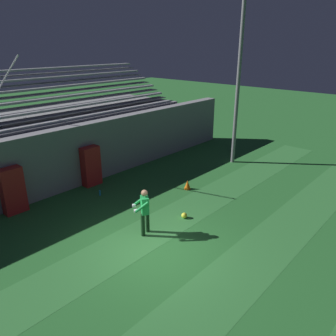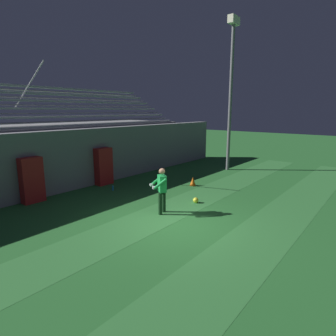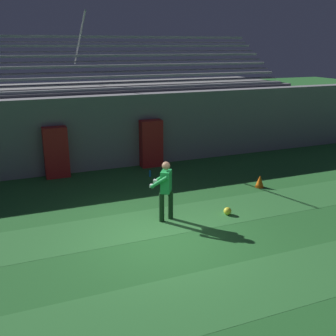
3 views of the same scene
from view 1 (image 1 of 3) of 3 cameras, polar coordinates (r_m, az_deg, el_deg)
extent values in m
plane|color=#286B2D|center=(10.75, -1.90, -14.42)|extent=(80.00, 80.00, 0.00)
cube|color=#337A38|center=(9.55, 9.62, -20.02)|extent=(28.00, 1.76, 0.01)
cube|color=#337A38|center=(11.37, -5.72, -12.33)|extent=(28.00, 1.76, 0.01)
cube|color=gray|center=(14.91, -20.29, 0.72)|extent=(24.00, 0.60, 2.80)
cube|color=#B21E1E|center=(13.93, -25.42, -3.58)|extent=(0.85, 0.44, 1.84)
cube|color=#B21E1E|center=(15.47, -13.27, 0.32)|extent=(0.85, 0.44, 1.84)
cube|color=gray|center=(17.24, -24.61, 2.93)|extent=(18.00, 4.60, 2.90)
cube|color=#B7B7BC|center=(15.14, -22.39, 6.89)|extent=(17.10, 0.36, 0.10)
cube|color=gray|center=(15.01, -21.93, 5.94)|extent=(17.10, 0.60, 0.04)
cube|color=#B7B7BC|center=(15.68, -23.75, 8.64)|extent=(17.10, 0.36, 0.10)
cube|color=gray|center=(15.55, -23.31, 7.74)|extent=(17.10, 0.60, 0.04)
cube|color=#B7B7BC|center=(16.25, -25.03, 10.28)|extent=(17.10, 0.36, 0.10)
cube|color=gray|center=(16.10, -24.61, 9.42)|extent=(17.10, 0.60, 0.04)
cube|color=#B7B7BC|center=(16.83, -26.23, 11.79)|extent=(17.10, 0.36, 0.10)
cube|color=gray|center=(16.68, -25.83, 10.98)|extent=(17.10, 0.60, 0.04)
cube|color=gray|center=(17.27, -26.98, 12.43)|extent=(17.10, 0.60, 0.04)
cylinder|color=#B7B7BC|center=(16.12, -26.57, 13.77)|extent=(0.06, 3.33, 2.05)
cylinder|color=slate|center=(17.71, 12.11, 14.04)|extent=(0.20, 0.20, 8.46)
cylinder|color=#143319|center=(11.36, -4.39, -9.90)|extent=(0.19, 0.19, 0.82)
cylinder|color=#143319|center=(11.57, -3.59, -9.25)|extent=(0.19, 0.19, 0.82)
cube|color=green|center=(11.12, -4.08, -6.42)|extent=(0.41, 0.45, 0.60)
sphere|color=#A37556|center=(10.93, -4.14, -4.37)|extent=(0.22, 0.22, 0.22)
cylinder|color=green|center=(10.87, -4.59, -6.83)|extent=(0.45, 0.34, 0.37)
cylinder|color=green|center=(11.29, -5.01, -5.72)|extent=(0.45, 0.34, 0.37)
cube|color=silver|center=(10.94, -5.64, -7.44)|extent=(0.15, 0.15, 0.08)
cube|color=silver|center=(11.29, -5.96, -6.50)|extent=(0.15, 0.15, 0.08)
sphere|color=yellow|center=(12.54, 2.85, -8.26)|extent=(0.22, 0.22, 0.22)
cone|color=orange|center=(14.88, 3.40, -2.92)|extent=(0.30, 0.30, 0.42)
cylinder|color=#1E8CD8|center=(14.59, -11.78, -4.26)|extent=(0.07, 0.07, 0.24)
camera|label=2|loc=(2.79, -46.04, -55.80)|focal=30.00mm
camera|label=3|loc=(4.10, 67.10, -16.32)|focal=42.00mm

